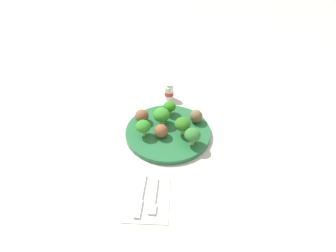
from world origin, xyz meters
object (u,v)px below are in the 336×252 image
object	(u,v)px
broccoli_floret_front_right	(192,135)
yogurt_bottle	(169,92)
broccoli_floret_center	(169,107)
meatball_front_right	(161,131)
broccoli_floret_back_right	(183,124)
fork	(154,198)
meatball_mid_left	(142,116)
broccoli_floret_far_rim	(162,115)
meatball_front_left	(196,116)
plate	(168,132)
napkin	(147,196)
broccoli_floret_mid_left	(143,127)
knife	(140,197)

from	to	relation	value
broccoli_floret_front_right	yogurt_bottle	size ratio (longest dim) A/B	0.86
broccoli_floret_front_right	broccoli_floret_center	world-z (taller)	broccoli_floret_front_right
broccoli_floret_front_right	meatball_front_right	distance (m)	0.10
broccoli_floret_back_right	broccoli_floret_front_right	bearing A→B (deg)	33.73
broccoli_floret_front_right	fork	world-z (taller)	broccoli_floret_front_right
broccoli_floret_center	meatball_mid_left	bearing A→B (deg)	-61.01
broccoli_floret_back_right	broccoli_floret_center	distance (m)	0.11
broccoli_floret_far_rim	meatball_front_left	size ratio (longest dim) A/B	1.34
broccoli_floret_back_right	broccoli_floret_center	xyz separation A→B (m)	(-0.10, -0.05, -0.01)
broccoli_floret_back_right	yogurt_bottle	bearing A→B (deg)	-165.06
broccoli_floret_back_right	fork	world-z (taller)	broccoli_floret_back_right
broccoli_floret_front_right	meatball_front_left	xyz separation A→B (m)	(-0.11, 0.01, -0.01)
broccoli_floret_far_rim	yogurt_bottle	size ratio (longest dim) A/B	0.89
yogurt_bottle	broccoli_floret_center	bearing A→B (deg)	3.25
meatball_front_left	broccoli_floret_back_right	bearing A→B (deg)	-34.63
plate	napkin	bearing A→B (deg)	-8.76
broccoli_floret_back_right	meatball_mid_left	xyz separation A→B (m)	(-0.05, -0.14, -0.01)
plate	yogurt_bottle	world-z (taller)	yogurt_bottle
broccoli_floret_far_rim	broccoli_floret_back_right	distance (m)	0.08
plate	meatball_front_left	bearing A→B (deg)	120.70
meatball_mid_left	broccoli_floret_far_rim	bearing A→B (deg)	85.81
meatball_front_right	napkin	size ratio (longest dim) A/B	0.26
broccoli_floret_back_right	meatball_front_left	size ratio (longest dim) A/B	1.34
meatball_mid_left	meatball_front_left	xyz separation A→B (m)	(-0.01, 0.18, -0.00)
broccoli_floret_mid_left	broccoli_floret_back_right	bearing A→B (deg)	97.74
broccoli_floret_back_right	broccoli_floret_center	size ratio (longest dim) A/B	1.20
broccoli_floret_far_rim	napkin	bearing A→B (deg)	-3.13
fork	plate	bearing A→B (deg)	175.31
broccoli_floret_far_rim	meatball_mid_left	size ratio (longest dim) A/B	1.28
yogurt_bottle	meatball_front_right	bearing A→B (deg)	-2.77
broccoli_floret_far_rim	fork	distance (m)	0.30
broccoli_floret_far_rim	broccoli_floret_center	world-z (taller)	broccoli_floret_far_rim
meatball_front_left	fork	distance (m)	0.34
meatball_front_left	knife	bearing A→B (deg)	-25.06
yogurt_bottle	napkin	bearing A→B (deg)	-3.79
broccoli_floret_far_rim	meatball_front_right	distance (m)	0.07
plate	broccoli_floret_far_rim	bearing A→B (deg)	-147.09
broccoli_floret_mid_left	broccoli_floret_front_right	size ratio (longest dim) A/B	0.99
broccoli_floret_far_rim	meatball_mid_left	distance (m)	0.07
knife	meatball_front_right	bearing A→B (deg)	171.00
broccoli_floret_back_right	knife	size ratio (longest dim) A/B	0.41
meatball_front_right	plate	bearing A→B (deg)	143.72
broccoli_floret_far_rim	broccoli_floret_back_right	bearing A→B (deg)	57.30
broccoli_floret_center	meatball_front_left	bearing A→B (deg)	69.00
broccoli_floret_mid_left	yogurt_bottle	world-z (taller)	broccoli_floret_mid_left
broccoli_floret_back_right	broccoli_floret_front_right	world-z (taller)	broccoli_floret_back_right
meatball_front_left	napkin	world-z (taller)	meatball_front_left
broccoli_floret_far_rim	broccoli_floret_mid_left	bearing A→B (deg)	-40.72
plate	broccoli_floret_back_right	distance (m)	0.07
fork	knife	world-z (taller)	same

